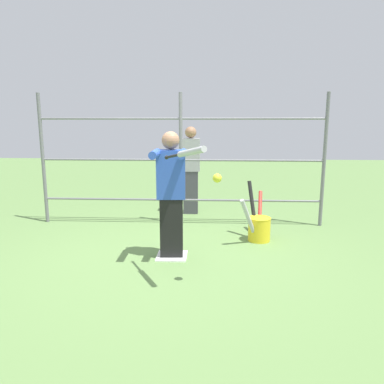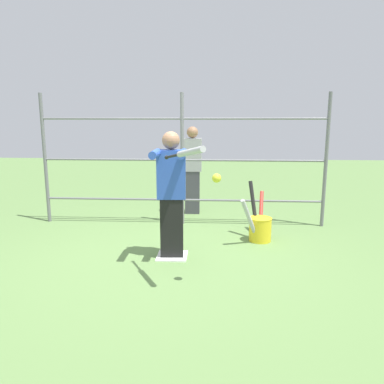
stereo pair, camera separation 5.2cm
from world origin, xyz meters
name	(u,v)px [view 2 (the right image)]	position (x,y,z in m)	size (l,w,h in m)	color
ground_plane	(172,256)	(0.00, 0.00, 0.00)	(24.00, 24.00, 0.00)	#608447
home_plate	(172,256)	(0.00, 0.00, 0.01)	(0.40, 0.40, 0.02)	white
fence_backstop	(182,160)	(0.00, -1.60, 1.12)	(4.87, 0.06, 2.25)	slate
batter	(171,191)	(0.00, 0.02, 0.90)	(0.43, 0.57, 1.67)	black
baseball_bat_swinging	(187,153)	(-0.27, 0.89, 1.48)	(0.50, 0.78, 0.22)	black
softball_in_flight	(217,178)	(-0.58, 0.90, 1.22)	(0.10, 0.10, 0.10)	yellow
bat_bucket	(259,226)	(-1.24, -0.76, 0.22)	(0.51, 0.97, 0.87)	yellow
bystander_behind_fence	(192,169)	(-0.13, -2.35, 0.87)	(0.35, 0.21, 1.67)	#3F3F47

